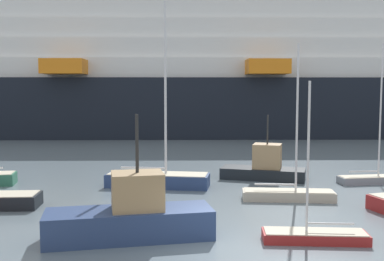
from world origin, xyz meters
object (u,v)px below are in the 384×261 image
(sailboat_0, at_px, (373,177))
(sailboat_6, at_px, (315,234))
(fishing_boat_1, at_px, (131,216))
(sailboat_2, at_px, (158,178))
(fishing_boat_2, at_px, (264,167))
(sailboat_1, at_px, (288,193))
(cruise_ship, at_px, (167,77))

(sailboat_0, distance_m, sailboat_6, 13.26)
(sailboat_0, bearing_deg, sailboat_6, -128.58)
(fishing_boat_1, bearing_deg, sailboat_2, 76.61)
(sailboat_6, distance_m, fishing_boat_2, 12.83)
(sailboat_6, distance_m, fishing_boat_1, 7.31)
(sailboat_0, height_order, sailboat_1, sailboat_0)
(sailboat_2, bearing_deg, sailboat_1, -17.31)
(sailboat_1, xyz_separation_m, sailboat_6, (-0.82, -6.87, -0.10))
(sailboat_0, xyz_separation_m, fishing_boat_1, (-14.69, -10.14, 0.50))
(fishing_boat_1, xyz_separation_m, fishing_boat_2, (8.03, 11.96, -0.11))
(cruise_ship, bearing_deg, sailboat_2, -88.93)
(sailboat_0, bearing_deg, cruise_ship, 105.24)
(sailboat_0, relative_size, fishing_boat_1, 1.29)
(sailboat_1, xyz_separation_m, fishing_boat_1, (-8.06, -6.05, 0.51))
(sailboat_1, bearing_deg, sailboat_2, 159.08)
(sailboat_2, bearing_deg, sailboat_6, -48.29)
(sailboat_2, xyz_separation_m, fishing_boat_2, (7.09, 2.02, 0.24))
(fishing_boat_2, relative_size, cruise_ship, 0.04)
(fishing_boat_1, height_order, cruise_ship, cruise_ship)
(fishing_boat_1, distance_m, fishing_boat_2, 14.41)
(sailboat_2, bearing_deg, cruise_ship, 99.98)
(sailboat_6, xyz_separation_m, cruise_ship, (-5.38, 46.95, 7.40))
(fishing_boat_1, relative_size, fishing_boat_2, 1.17)
(fishing_boat_2, bearing_deg, sailboat_2, -144.91)
(sailboat_2, bearing_deg, sailboat_0, 12.24)
(sailboat_1, bearing_deg, fishing_boat_2, 98.08)
(sailboat_2, distance_m, cruise_ship, 36.88)
(sailboat_2, xyz_separation_m, fishing_boat_1, (-0.94, -9.95, 0.35))
(sailboat_1, relative_size, cruise_ship, 0.06)
(fishing_boat_1, height_order, fishing_boat_2, fishing_boat_1)
(sailboat_0, relative_size, sailboat_1, 1.05)
(sailboat_1, distance_m, fishing_boat_1, 10.09)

